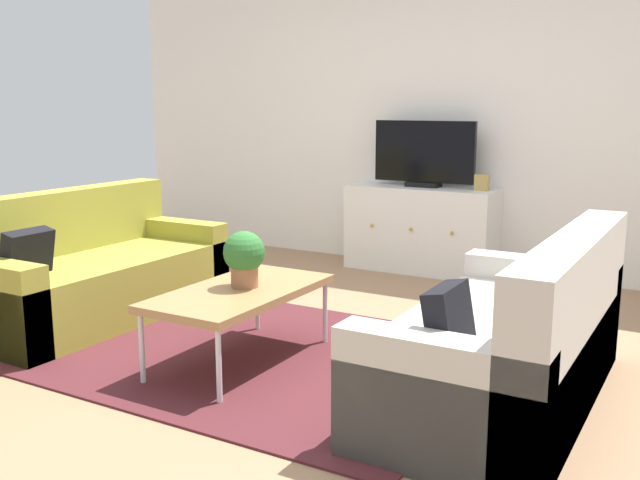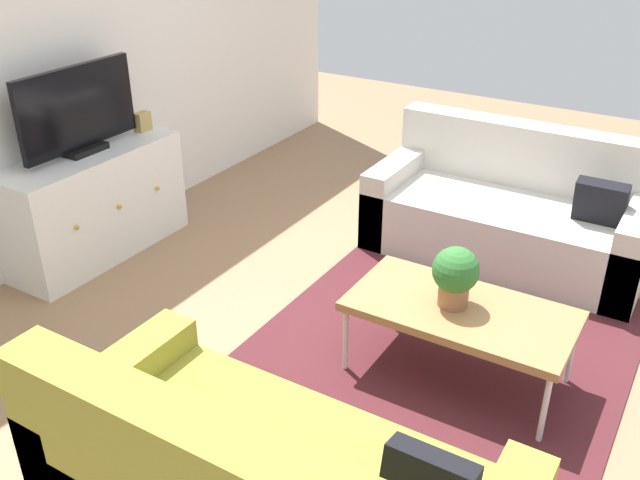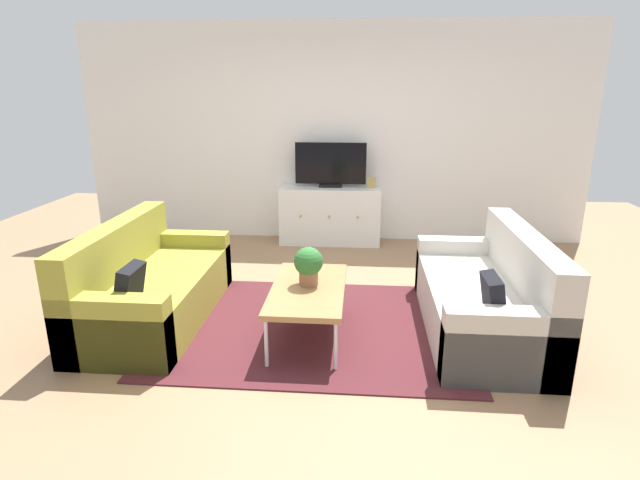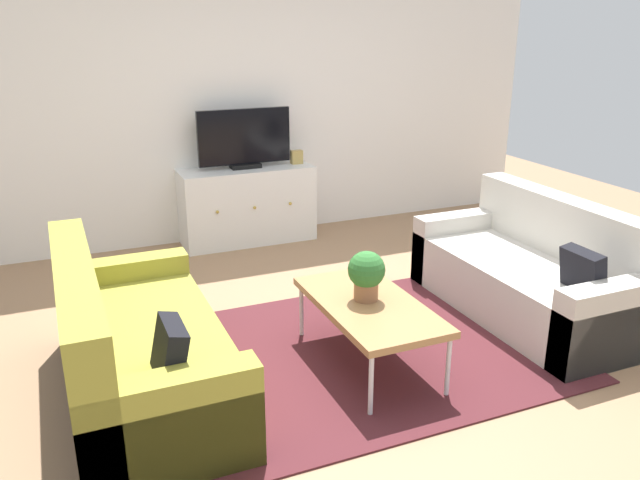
# 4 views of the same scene
# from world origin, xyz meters

# --- Properties ---
(ground_plane) EXTENTS (10.00, 10.00, 0.00)m
(ground_plane) POSITION_xyz_m (0.00, 0.00, 0.00)
(ground_plane) COLOR #997251
(wall_back) EXTENTS (6.40, 0.12, 2.70)m
(wall_back) POSITION_xyz_m (0.00, 2.55, 1.35)
(wall_back) COLOR white
(wall_back) RESTS_ON ground_plane
(area_rug) EXTENTS (2.50, 1.90, 0.01)m
(area_rug) POSITION_xyz_m (0.00, -0.15, 0.01)
(area_rug) COLOR #4C1E23
(area_rug) RESTS_ON ground_plane
(couch_right_side) EXTENTS (0.84, 1.78, 0.84)m
(couch_right_side) POSITION_xyz_m (1.44, -0.10, 0.28)
(couch_right_side) COLOR beige
(couch_right_side) RESTS_ON ground_plane
(coffee_table) EXTENTS (0.57, 1.10, 0.42)m
(coffee_table) POSITION_xyz_m (-0.03, -0.30, 0.39)
(coffee_table) COLOR #A37547
(coffee_table) RESTS_ON ground_plane
(potted_plant) EXTENTS (0.23, 0.23, 0.31)m
(potted_plant) POSITION_xyz_m (-0.03, -0.25, 0.59)
(potted_plant) COLOR #936042
(potted_plant) RESTS_ON coffee_table
(tv_console) EXTENTS (1.26, 0.47, 0.72)m
(tv_console) POSITION_xyz_m (-0.01, 2.27, 0.36)
(tv_console) COLOR white
(tv_console) RESTS_ON ground_plane
(flat_screen_tv) EXTENTS (0.88, 0.16, 0.55)m
(flat_screen_tv) POSITION_xyz_m (-0.01, 2.29, 1.00)
(flat_screen_tv) COLOR black
(flat_screen_tv) RESTS_ON tv_console
(mantel_clock) EXTENTS (0.11, 0.07, 0.13)m
(mantel_clock) POSITION_xyz_m (0.50, 2.27, 0.79)
(mantel_clock) COLOR tan
(mantel_clock) RESTS_ON tv_console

